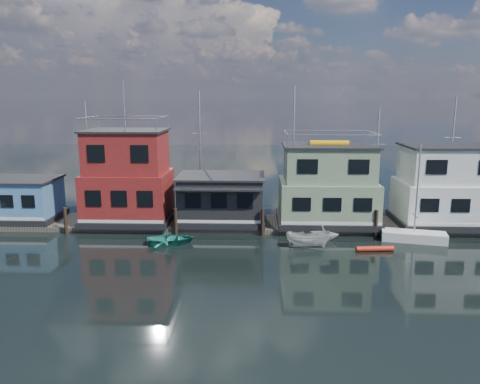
{
  "coord_description": "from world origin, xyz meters",
  "views": [
    {
      "loc": [
        2.51,
        -26.94,
        11.06
      ],
      "look_at": [
        1.1,
        12.0,
        3.0
      ],
      "focal_mm": 35.0,
      "sensor_mm": 36.0,
      "label": 1
    }
  ],
  "objects_px": {
    "houseboat_green": "(328,186)",
    "houseboat_red": "(128,179)",
    "houseboat_dark": "(221,199)",
    "day_sailer": "(414,236)",
    "red_kayak": "(375,249)",
    "houseboat_blue": "(21,199)",
    "houseboat_white": "(448,187)",
    "dinghy_white": "(324,233)",
    "motorboat": "(308,239)",
    "dinghy_teal": "(171,239)"
  },
  "relations": [
    {
      "from": "houseboat_green",
      "to": "motorboat",
      "type": "bearing_deg",
      "value": -110.77
    },
    {
      "from": "houseboat_dark",
      "to": "houseboat_green",
      "type": "relative_size",
      "value": 0.88
    },
    {
      "from": "dinghy_white",
      "to": "dinghy_teal",
      "type": "bearing_deg",
      "value": 113.56
    },
    {
      "from": "houseboat_green",
      "to": "houseboat_white",
      "type": "bearing_deg",
      "value": -0.0
    },
    {
      "from": "dinghy_teal",
      "to": "day_sailer",
      "type": "distance_m",
      "value": 18.73
    },
    {
      "from": "houseboat_red",
      "to": "dinghy_teal",
      "type": "xyz_separation_m",
      "value": [
        4.52,
        -5.16,
        -3.73
      ]
    },
    {
      "from": "houseboat_red",
      "to": "dinghy_teal",
      "type": "bearing_deg",
      "value": -48.81
    },
    {
      "from": "houseboat_dark",
      "to": "houseboat_white",
      "type": "xyz_separation_m",
      "value": [
        19.0,
        0.02,
        1.12
      ]
    },
    {
      "from": "houseboat_blue",
      "to": "houseboat_red",
      "type": "height_order",
      "value": "houseboat_red"
    },
    {
      "from": "houseboat_dark",
      "to": "motorboat",
      "type": "bearing_deg",
      "value": -39.37
    },
    {
      "from": "houseboat_dark",
      "to": "dinghy_teal",
      "type": "bearing_deg",
      "value": -124.14
    },
    {
      "from": "red_kayak",
      "to": "houseboat_white",
      "type": "bearing_deg",
      "value": 35.43
    },
    {
      "from": "dinghy_teal",
      "to": "red_kayak",
      "type": "relative_size",
      "value": 1.32
    },
    {
      "from": "dinghy_teal",
      "to": "dinghy_white",
      "type": "xyz_separation_m",
      "value": [
        11.76,
        1.34,
        0.21
      ]
    },
    {
      "from": "day_sailer",
      "to": "red_kayak",
      "type": "bearing_deg",
      "value": -131.8
    },
    {
      "from": "houseboat_red",
      "to": "dinghy_teal",
      "type": "height_order",
      "value": "houseboat_red"
    },
    {
      "from": "motorboat",
      "to": "red_kayak",
      "type": "bearing_deg",
      "value": -94.73
    },
    {
      "from": "houseboat_green",
      "to": "day_sailer",
      "type": "xyz_separation_m",
      "value": [
        6.2,
        -3.79,
        -3.11
      ]
    },
    {
      "from": "houseboat_blue",
      "to": "houseboat_red",
      "type": "bearing_deg",
      "value": 0.0
    },
    {
      "from": "houseboat_red",
      "to": "houseboat_white",
      "type": "relative_size",
      "value": 1.41
    },
    {
      "from": "houseboat_white",
      "to": "dinghy_white",
      "type": "xyz_separation_m",
      "value": [
        -10.72,
        -3.82,
        -2.95
      ]
    },
    {
      "from": "houseboat_dark",
      "to": "houseboat_green",
      "type": "distance_m",
      "value": 9.07
    },
    {
      "from": "houseboat_green",
      "to": "houseboat_dark",
      "type": "bearing_deg",
      "value": -179.88
    },
    {
      "from": "houseboat_red",
      "to": "motorboat",
      "type": "distance_m",
      "value": 16.27
    },
    {
      "from": "dinghy_teal",
      "to": "motorboat",
      "type": "xyz_separation_m",
      "value": [
        10.34,
        -0.49,
        0.26
      ]
    },
    {
      "from": "day_sailer",
      "to": "dinghy_white",
      "type": "distance_m",
      "value": 6.92
    },
    {
      "from": "red_kayak",
      "to": "houseboat_dark",
      "type": "bearing_deg",
      "value": 146.05
    },
    {
      "from": "houseboat_dark",
      "to": "red_kayak",
      "type": "relative_size",
      "value": 2.71
    },
    {
      "from": "houseboat_blue",
      "to": "dinghy_white",
      "type": "distance_m",
      "value": 26.11
    },
    {
      "from": "red_kayak",
      "to": "dinghy_white",
      "type": "xyz_separation_m",
      "value": [
        -3.31,
        2.55,
        0.39
      ]
    },
    {
      "from": "day_sailer",
      "to": "red_kayak",
      "type": "distance_m",
      "value": 4.45
    },
    {
      "from": "houseboat_red",
      "to": "red_kayak",
      "type": "height_order",
      "value": "houseboat_red"
    },
    {
      "from": "houseboat_green",
      "to": "houseboat_red",
      "type": "bearing_deg",
      "value": -180.0
    },
    {
      "from": "houseboat_red",
      "to": "day_sailer",
      "type": "distance_m",
      "value": 23.79
    },
    {
      "from": "houseboat_white",
      "to": "day_sailer",
      "type": "bearing_deg",
      "value": -135.11
    },
    {
      "from": "dinghy_teal",
      "to": "houseboat_blue",
      "type": "bearing_deg",
      "value": 58.4
    },
    {
      "from": "houseboat_white",
      "to": "dinghy_teal",
      "type": "distance_m",
      "value": 23.28
    },
    {
      "from": "dinghy_white",
      "to": "motorboat",
      "type": "bearing_deg",
      "value": 159.29
    },
    {
      "from": "houseboat_red",
      "to": "dinghy_teal",
      "type": "relative_size",
      "value": 3.29
    },
    {
      "from": "dinghy_teal",
      "to": "day_sailer",
      "type": "relative_size",
      "value": 0.48
    },
    {
      "from": "dinghy_teal",
      "to": "dinghy_white",
      "type": "height_order",
      "value": "dinghy_white"
    },
    {
      "from": "houseboat_green",
      "to": "houseboat_white",
      "type": "xyz_separation_m",
      "value": [
        10.0,
        -0.0,
        -0.01
      ]
    },
    {
      "from": "red_kayak",
      "to": "dinghy_teal",
      "type": "bearing_deg",
      "value": 170.19
    },
    {
      "from": "houseboat_green",
      "to": "red_kayak",
      "type": "bearing_deg",
      "value": -67.93
    },
    {
      "from": "houseboat_red",
      "to": "houseboat_blue",
      "type": "bearing_deg",
      "value": -180.0
    },
    {
      "from": "houseboat_white",
      "to": "red_kayak",
      "type": "distance_m",
      "value": 10.33
    },
    {
      "from": "houseboat_blue",
      "to": "houseboat_green",
      "type": "distance_m",
      "value": 26.53
    },
    {
      "from": "houseboat_blue",
      "to": "motorboat",
      "type": "bearing_deg",
      "value": -13.05
    },
    {
      "from": "motorboat",
      "to": "dinghy_white",
      "type": "relative_size",
      "value": 1.47
    },
    {
      "from": "houseboat_blue",
      "to": "houseboat_green",
      "type": "xyz_separation_m",
      "value": [
        26.5,
        0.0,
        1.34
      ]
    }
  ]
}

